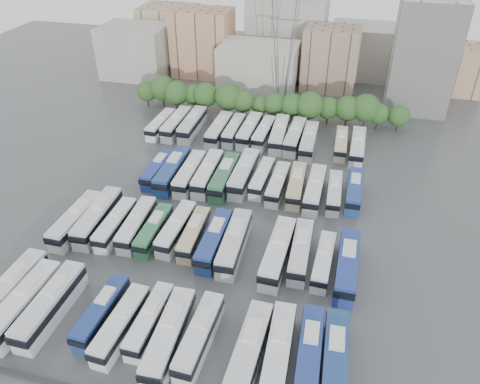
% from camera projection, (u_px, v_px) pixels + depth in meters
% --- Properties ---
extents(ground, '(220.00, 220.00, 0.00)m').
position_uv_depth(ground, '(216.00, 223.00, 77.56)').
color(ground, '#424447').
rests_on(ground, ground).
extents(tree_line, '(65.00, 7.85, 8.10)m').
position_uv_depth(tree_line, '(263.00, 101.00, 109.17)').
color(tree_line, black).
rests_on(tree_line, ground).
extents(city_buildings, '(102.00, 35.00, 20.00)m').
position_uv_depth(city_buildings, '(263.00, 47.00, 132.51)').
color(city_buildings, '#9E998E').
rests_on(city_buildings, ground).
extents(apartment_tower, '(14.00, 14.00, 26.00)m').
position_uv_depth(apartment_tower, '(423.00, 55.00, 110.02)').
color(apartment_tower, silver).
rests_on(apartment_tower, ground).
extents(electricity_pylon, '(9.00, 6.91, 33.83)m').
position_uv_depth(electricity_pylon, '(285.00, 30.00, 106.97)').
color(electricity_pylon, slate).
rests_on(electricity_pylon, ground).
extents(bus_r0_s0, '(3.05, 13.37, 4.18)m').
position_uv_depth(bus_r0_s0, '(11.00, 290.00, 62.19)').
color(bus_r0_s0, silver).
rests_on(bus_r0_s0, ground).
extents(bus_r0_s1, '(3.23, 13.66, 4.27)m').
position_uv_depth(bus_r0_s1, '(24.00, 304.00, 60.13)').
color(bus_r0_s1, white).
rests_on(bus_r0_s1, ground).
extents(bus_r0_s2, '(2.98, 13.38, 4.19)m').
position_uv_depth(bus_r0_s2, '(51.00, 305.00, 60.06)').
color(bus_r0_s2, silver).
rests_on(bus_r0_s2, ground).
extents(bus_r0_s4, '(2.84, 11.25, 3.50)m').
position_uv_depth(bus_r0_s4, '(102.00, 312.00, 59.54)').
color(bus_r0_s4, navy).
rests_on(bus_r0_s4, ground).
extents(bus_r0_s5, '(3.10, 11.64, 3.62)m').
position_uv_depth(bus_r0_s5, '(121.00, 324.00, 57.76)').
color(bus_r0_s5, silver).
rests_on(bus_r0_s5, ground).
extents(bus_r0_s6, '(2.55, 11.01, 3.45)m').
position_uv_depth(bus_r0_s6, '(150.00, 320.00, 58.39)').
color(bus_r0_s6, white).
rests_on(bus_r0_s6, ground).
extents(bus_r0_s7, '(3.37, 13.23, 4.12)m').
position_uv_depth(bus_r0_s7, '(169.00, 336.00, 56.02)').
color(bus_r0_s7, silver).
rests_on(bus_r0_s7, ground).
extents(bus_r0_s8, '(3.01, 12.09, 3.77)m').
position_uv_depth(bus_r0_s8, '(199.00, 336.00, 56.22)').
color(bus_r0_s8, silver).
rests_on(bus_r0_s8, ground).
extents(bus_r0_s10, '(3.30, 13.32, 4.15)m').
position_uv_depth(bus_r0_s10, '(249.00, 352.00, 54.06)').
color(bus_r0_s10, silver).
rests_on(bus_r0_s10, ground).
extents(bus_r0_s11, '(3.22, 12.67, 3.95)m').
position_uv_depth(bus_r0_s11, '(279.00, 351.00, 54.31)').
color(bus_r0_s11, silver).
rests_on(bus_r0_s11, ground).
extents(bus_r0_s12, '(3.10, 12.28, 3.82)m').
position_uv_depth(bus_r0_s12, '(309.00, 352.00, 54.24)').
color(bus_r0_s12, navy).
rests_on(bus_r0_s12, ground).
extents(bus_r0_s13, '(3.29, 12.79, 3.98)m').
position_uv_depth(bus_r0_s13, '(335.00, 360.00, 53.33)').
color(bus_r0_s13, navy).
rests_on(bus_r0_s13, ground).
extents(bus_r1_s0, '(3.06, 12.91, 4.03)m').
position_uv_depth(bus_r1_s0, '(76.00, 220.00, 75.11)').
color(bus_r1_s0, silver).
rests_on(bus_r1_s0, ground).
extents(bus_r1_s1, '(3.46, 13.42, 4.18)m').
position_uv_depth(bus_r1_s1, '(98.00, 217.00, 75.64)').
color(bus_r1_s1, silver).
rests_on(bus_r1_s1, ground).
extents(bus_r1_s2, '(2.63, 11.51, 3.60)m').
position_uv_depth(bus_r1_s2, '(116.00, 224.00, 74.54)').
color(bus_r1_s2, silver).
rests_on(bus_r1_s2, ground).
extents(bus_r1_s3, '(3.19, 11.99, 3.73)m').
position_uv_depth(bus_r1_s3, '(137.00, 224.00, 74.44)').
color(bus_r1_s3, silver).
rests_on(bus_r1_s3, ground).
extents(bus_r1_s4, '(2.44, 11.03, 3.46)m').
position_uv_depth(bus_r1_s4, '(154.00, 230.00, 73.42)').
color(bus_r1_s4, '#317244').
rests_on(bus_r1_s4, ground).
extents(bus_r1_s5, '(2.93, 11.83, 3.69)m').
position_uv_depth(bus_r1_s5, '(176.00, 228.00, 73.58)').
color(bus_r1_s5, silver).
rests_on(bus_r1_s5, ground).
extents(bus_r1_s6, '(2.79, 11.20, 3.49)m').
position_uv_depth(bus_r1_s6, '(194.00, 234.00, 72.60)').
color(bus_r1_s6, '#C0B384').
rests_on(bus_r1_s6, ground).
extents(bus_r1_s7, '(2.82, 12.53, 3.92)m').
position_uv_depth(bus_r1_s7, '(214.00, 240.00, 71.03)').
color(bus_r1_s7, navy).
rests_on(bus_r1_s7, ground).
extents(bus_r1_s8, '(3.27, 13.35, 4.17)m').
position_uv_depth(bus_r1_s8, '(234.00, 243.00, 70.31)').
color(bus_r1_s8, silver).
rests_on(bus_r1_s8, ground).
extents(bus_r1_s10, '(3.39, 13.63, 4.25)m').
position_uv_depth(bus_r1_s10, '(278.00, 252.00, 68.43)').
color(bus_r1_s10, silver).
rests_on(bus_r1_s10, ground).
extents(bus_r1_s11, '(2.95, 12.26, 3.83)m').
position_uv_depth(bus_r1_s11, '(301.00, 251.00, 69.01)').
color(bus_r1_s11, silver).
rests_on(bus_r1_s11, ground).
extents(bus_r1_s12, '(2.73, 10.97, 3.42)m').
position_uv_depth(bus_r1_s12, '(324.00, 261.00, 67.49)').
color(bus_r1_s12, silver).
rests_on(bus_r1_s12, ground).
extents(bus_r1_s13, '(2.98, 13.17, 4.12)m').
position_uv_depth(bus_r1_s13, '(347.00, 265.00, 66.22)').
color(bus_r1_s13, navy).
rests_on(bus_r1_s13, ground).
extents(bus_r2_s2, '(2.67, 11.66, 3.65)m').
position_uv_depth(bus_r2_s2, '(158.00, 169.00, 88.67)').
color(bus_r2_s2, navy).
rests_on(bus_r2_s2, ground).
extents(bus_r2_s3, '(3.23, 13.57, 4.24)m').
position_uv_depth(bus_r2_s3, '(172.00, 171.00, 87.59)').
color(bus_r2_s3, navy).
rests_on(bus_r2_s3, ground).
extents(bus_r2_s4, '(2.98, 12.78, 4.00)m').
position_uv_depth(bus_r2_s4, '(190.00, 173.00, 87.01)').
color(bus_r2_s4, silver).
rests_on(bus_r2_s4, ground).
extents(bus_r2_s5, '(3.13, 13.13, 4.10)m').
position_uv_depth(bus_r2_s5, '(208.00, 173.00, 86.98)').
color(bus_r2_s5, silver).
rests_on(bus_r2_s5, ground).
extents(bus_r2_s6, '(2.97, 13.11, 4.10)m').
position_uv_depth(bus_r2_s6, '(225.00, 177.00, 85.92)').
color(bus_r2_s6, '#2D6943').
rests_on(bus_r2_s6, ground).
extents(bus_r2_s7, '(3.07, 13.70, 4.29)m').
position_uv_depth(bus_r2_s7, '(244.00, 173.00, 86.74)').
color(bus_r2_s7, silver).
rests_on(bus_r2_s7, ground).
extents(bus_r2_s8, '(2.86, 11.25, 3.50)m').
position_uv_depth(bus_r2_s8, '(262.00, 178.00, 86.18)').
color(bus_r2_s8, silver).
rests_on(bus_r2_s8, ground).
extents(bus_r2_s9, '(2.77, 11.63, 3.63)m').
position_uv_depth(bus_r2_s9, '(278.00, 184.00, 84.37)').
color(bus_r2_s9, silver).
rests_on(bus_r2_s9, ground).
extents(bus_r2_s10, '(3.07, 12.05, 3.75)m').
position_uv_depth(bus_r2_s10, '(296.00, 185.00, 83.90)').
color(bus_r2_s10, tan).
rests_on(bus_r2_s10, ground).
extents(bus_r2_s11, '(2.89, 12.65, 3.96)m').
position_uv_depth(bus_r2_s11, '(315.00, 189.00, 82.63)').
color(bus_r2_s11, silver).
rests_on(bus_r2_s11, ground).
extents(bus_r2_s12, '(2.79, 11.10, 3.46)m').
position_uv_depth(bus_r2_s12, '(334.00, 192.00, 82.23)').
color(bus_r2_s12, silver).
rests_on(bus_r2_s12, ground).
extents(bus_r2_s13, '(2.67, 11.71, 3.67)m').
position_uv_depth(bus_r2_s13, '(354.00, 190.00, 82.55)').
color(bus_r2_s13, navy).
rests_on(bus_r2_s13, ground).
extents(bus_r3_s0, '(2.92, 11.82, 3.69)m').
position_uv_depth(bus_r3_s0, '(161.00, 124.00, 104.76)').
color(bus_r3_s0, white).
rests_on(bus_r3_s0, ground).
extents(bus_r3_s1, '(2.96, 12.95, 4.05)m').
position_uv_depth(bus_r3_s1, '(176.00, 124.00, 104.58)').
color(bus_r3_s1, silver).
rests_on(bus_r3_s1, ground).
extents(bus_r3_s2, '(3.04, 13.31, 4.17)m').
position_uv_depth(bus_r3_s2, '(192.00, 124.00, 104.22)').
color(bus_r3_s2, silver).
rests_on(bus_r3_s2, ground).
extents(bus_r3_s4, '(2.94, 12.86, 4.02)m').
position_uv_depth(bus_r3_s4, '(219.00, 130.00, 102.13)').
color(bus_r3_s4, silver).
rests_on(bus_r3_s4, ground).
extents(bus_r3_s5, '(2.62, 11.77, 3.69)m').
position_uv_depth(bus_r3_s5, '(234.00, 130.00, 102.31)').
color(bus_r3_s5, silver).
rests_on(bus_r3_s5, ground).
extents(bus_r3_s6, '(3.08, 12.94, 4.04)m').
position_uv_depth(bus_r3_s6, '(249.00, 130.00, 101.81)').
color(bus_r3_s6, silver).
rests_on(bus_r3_s6, ground).
extents(bus_r3_s7, '(3.16, 12.04, 3.74)m').
position_uv_depth(bus_r3_s7, '(264.00, 133.00, 101.18)').
color(bus_r3_s7, white).
rests_on(bus_r3_s7, ground).
extents(bus_r3_s8, '(3.55, 13.51, 4.20)m').
position_uv_depth(bus_r3_s8, '(279.00, 134.00, 100.16)').
color(bus_r3_s8, silver).
rests_on(bus_r3_s8, ground).
extents(bus_r3_s9, '(3.23, 13.21, 4.12)m').
position_uv_depth(bus_r3_s9, '(295.00, 136.00, 99.37)').
color(bus_r3_s9, silver).
rests_on(bus_r3_s9, ground).
extents(bus_r3_s10, '(3.02, 13.11, 4.10)m').
position_uv_depth(bus_r3_s10, '(309.00, 141.00, 97.57)').
color(bus_r3_s10, silver).
rests_on(bus_r3_s10, ground).
extents(bus_r3_s12, '(2.77, 11.39, 3.56)m').
position_uv_depth(bus_r3_s12, '(341.00, 143.00, 97.28)').
color(bus_r3_s12, '#C4B686').
rests_on(bus_r3_s12, ground).
extents(bus_r3_s13, '(2.89, 12.76, 4.00)m').
position_uv_depth(bus_r3_s13, '(357.00, 146.00, 95.78)').
color(bus_r3_s13, silver).
rests_on(bus_r3_s13, ground).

